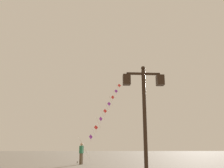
% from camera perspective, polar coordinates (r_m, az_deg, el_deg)
% --- Properties ---
extents(ground_plane, '(160.00, 160.00, 0.00)m').
position_cam_1_polar(ground_plane, '(21.66, -4.11, -17.99)').
color(ground_plane, '#756B5B').
extents(twin_lantern_lamp_post, '(1.58, 0.28, 4.41)m').
position_cam_1_polar(twin_lantern_lamp_post, '(9.35, 7.43, -3.66)').
color(twin_lantern_lamp_post, black).
rests_on(twin_lantern_lamp_post, ground_plane).
extents(kite_train, '(4.88, 8.95, 9.60)m').
position_cam_1_polar(kite_train, '(28.10, -1.66, -6.37)').
color(kite_train, brown).
rests_on(kite_train, ground_plane).
extents(kite_flyer, '(0.36, 0.62, 1.71)m').
position_cam_1_polar(kite_flyer, '(21.34, -7.09, -15.54)').
color(kite_flyer, brown).
rests_on(kite_flyer, ground_plane).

